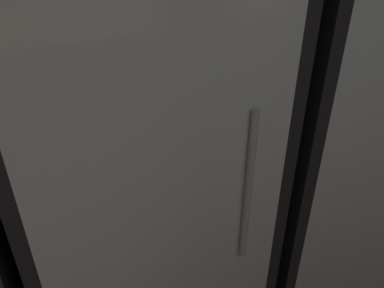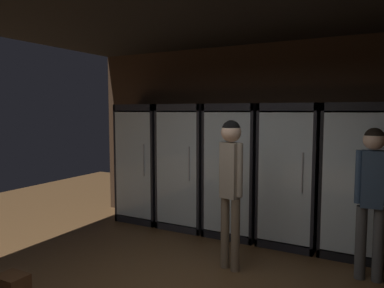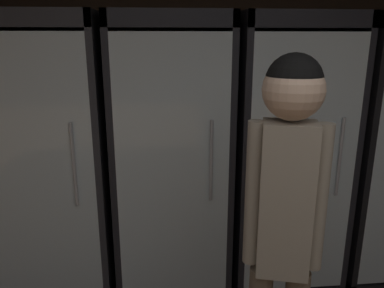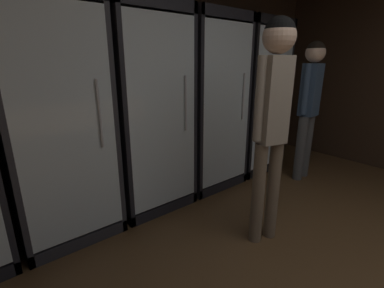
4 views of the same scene
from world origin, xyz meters
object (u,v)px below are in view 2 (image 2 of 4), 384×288
Objects in this scene: cooler_far_left at (146,164)px; cooler_far_right at (355,181)px; cooler_center at (235,171)px; wine_crate_floor at (12,286)px; cooler_left at (188,167)px; shopper_near at (231,175)px; cooler_right at (291,175)px; shopper_far at (372,188)px.

cooler_far_right is at bearing -0.00° from cooler_far_left.
cooler_center is 3.15m from wine_crate_floor.
cooler_left is 1.69m from shopper_near.
cooler_right is (0.80, -0.00, 0.00)m from cooler_center.
cooler_far_left and cooler_far_right have the same top height.
cooler_left is 1.12× the size of shopper_near.
cooler_left is at bearing 0.14° from cooler_far_left.
cooler_right reaches higher than wine_crate_floor.
cooler_far_right is (1.60, -0.00, -0.01)m from cooler_center.
shopper_near is 2.50m from wine_crate_floor.
cooler_left is 1.17× the size of shopper_far.
wine_crate_floor is at bearing -135.66° from cooler_far_right.
cooler_center is at bearing 109.11° from shopper_near.
cooler_left is 1.00× the size of cooler_center.
cooler_left is at bearing 164.78° from shopper_far.
cooler_right is 1.17× the size of shopper_far.
cooler_far_right is (0.80, 0.00, -0.01)m from cooler_right.
cooler_far_right is 1.12× the size of shopper_near.
cooler_center is at bearing 179.87° from cooler_right.
cooler_far_left and cooler_right have the same top height.
shopper_far is (1.02, -0.71, 0.06)m from cooler_right.
cooler_right is 1.25m from shopper_far.
cooler_center is at bearing -0.03° from cooler_left.
cooler_right is at bearing 145.13° from shopper_far.
shopper_near reaches higher than shopper_far.
cooler_right is at bearing 71.25° from shopper_near.
cooler_far_left is 3.21m from cooler_far_right.
cooler_far_left is 1.61m from cooler_center.
cooler_far_left is 1.17× the size of shopper_far.
wine_crate_floor is (-0.43, -2.77, -0.83)m from cooler_left.
wine_crate_floor is (-2.03, -2.77, -0.83)m from cooler_right.
cooler_center is at bearing 0.05° from cooler_far_left.
cooler_left reaches higher than wine_crate_floor.
cooler_center is 6.63× the size of wine_crate_floor.
cooler_far_right is (2.41, -0.00, -0.01)m from cooler_left.
cooler_far_left reaches higher than wine_crate_floor.
cooler_center and cooler_far_right have the same top height.
cooler_center is at bearing 158.63° from shopper_far.
cooler_far_right reaches higher than shopper_far.
cooler_left and cooler_center have the same top height.
cooler_right is at bearing -179.98° from cooler_far_right.
wine_crate_floor is at bearing -135.62° from shopper_near.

